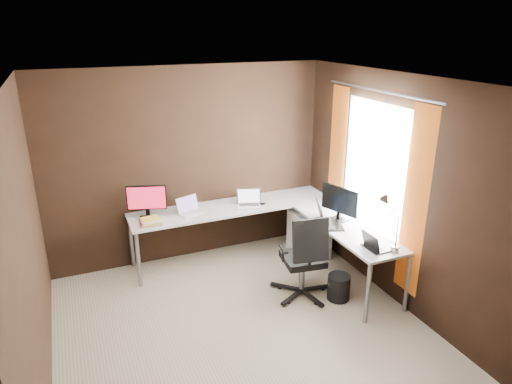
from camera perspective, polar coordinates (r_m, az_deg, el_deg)
room at (r=4.45m, az=1.76°, el=-1.85°), size 3.60×3.60×2.50m
desk at (r=5.69m, az=2.18°, el=-3.30°), size 2.65×2.25×0.73m
drawer_pedestal at (r=6.18m, az=6.64°, el=-5.26°), size 0.42×0.50×0.60m
monitor_left at (r=5.64m, az=-13.50°, el=-0.96°), size 0.46×0.20×0.41m
monitor_right at (r=5.50m, az=10.43°, el=-1.16°), size 0.21×0.50×0.43m
laptop_white at (r=5.75m, az=-8.29°, el=-2.18°), size 0.35×0.30×0.20m
laptop_silver at (r=5.92m, az=-0.88°, el=-1.28°), size 0.37×0.32×0.21m
laptop_black_big at (r=5.42m, az=8.78°, el=-3.51°), size 0.41×0.47×0.26m
laptop_black_small at (r=4.97m, az=14.51°, el=-6.44°), size 0.20×0.28×0.19m
book_stack at (r=5.52m, az=-13.04°, el=-3.60°), size 0.25×0.21×0.08m
mouse_left at (r=5.50m, az=-12.36°, el=-3.86°), size 0.09×0.07×0.03m
mouse_corner at (r=5.94m, az=0.84°, el=-1.50°), size 0.09×0.07×0.03m
desk_lamp at (r=4.83m, az=16.33°, el=-2.95°), size 0.19×0.23×0.61m
office_chair at (r=5.29m, az=5.96°, el=-9.92°), size 0.57×0.58×1.02m
wastebasket at (r=5.36m, az=10.29°, el=-11.63°), size 0.33×0.33×0.29m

